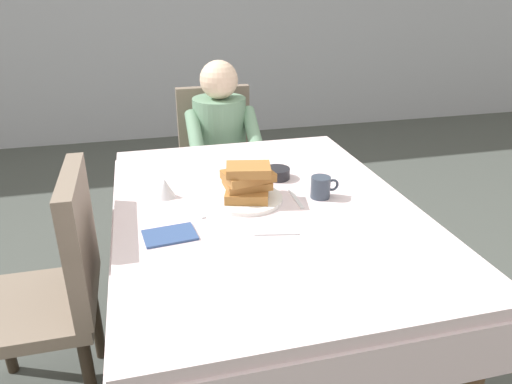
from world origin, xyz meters
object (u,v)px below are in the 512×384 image
at_px(diner_person, 221,141).
at_px(fork_left_of_plate, 197,208).
at_px(dining_table_main, 265,226).
at_px(cup_coffee, 321,187).
at_px(chair_diner, 217,155).
at_px(bowl_butter, 277,173).
at_px(spoon_near_edge, 277,234).
at_px(plate_breakfast, 246,199).
at_px(knife_right_of_plate, 295,197).
at_px(syrup_pitcher, 165,188).
at_px(breakfast_stack, 248,181).
at_px(chair_left_side, 57,281).

xyz_separation_m(diner_person, fork_left_of_plate, (-0.26, -0.98, 0.07)).
bearing_deg(dining_table_main, cup_coffee, 3.82).
relative_size(chair_diner, bowl_butter, 8.45).
distance_m(bowl_butter, spoon_near_edge, 0.49).
bearing_deg(chair_diner, spoon_near_edge, 88.55).
relative_size(plate_breakfast, knife_right_of_plate, 1.40).
bearing_deg(syrup_pitcher, knife_right_of_plate, -14.98).
distance_m(dining_table_main, breakfast_stack, 0.19).
distance_m(breakfast_stack, fork_left_of_plate, 0.21).
distance_m(bowl_butter, syrup_pitcher, 0.48).
bearing_deg(fork_left_of_plate, chair_diner, -19.55).
bearing_deg(diner_person, cup_coffee, 102.10).
bearing_deg(dining_table_main, plate_breakfast, 137.61).
relative_size(cup_coffee, bowl_butter, 1.03).
xyz_separation_m(plate_breakfast, spoon_near_edge, (0.04, -0.28, -0.01)).
relative_size(breakfast_stack, spoon_near_edge, 1.38).
relative_size(knife_right_of_plate, spoon_near_edge, 1.33).
distance_m(dining_table_main, chair_diner, 1.18).
height_order(dining_table_main, spoon_near_edge, spoon_near_edge).
relative_size(plate_breakfast, breakfast_stack, 1.35).
xyz_separation_m(knife_right_of_plate, spoon_near_edge, (-0.15, -0.26, 0.00)).
relative_size(diner_person, knife_right_of_plate, 5.60).
relative_size(dining_table_main, diner_person, 1.36).
height_order(cup_coffee, syrup_pitcher, cup_coffee).
bearing_deg(syrup_pitcher, breakfast_stack, -19.82).
relative_size(chair_left_side, spoon_near_edge, 6.20).
bearing_deg(chair_left_side, syrup_pitcher, -68.35).
xyz_separation_m(dining_table_main, breakfast_stack, (-0.05, 0.06, 0.17)).
relative_size(chair_diner, syrup_pitcher, 11.62).
bearing_deg(knife_right_of_plate, spoon_near_edge, 151.91).
bearing_deg(knife_right_of_plate, fork_left_of_plate, 91.77).
bearing_deg(chair_left_side, spoon_near_edge, -106.88).
relative_size(chair_diner, spoon_near_edge, 6.20).
distance_m(plate_breakfast, bowl_butter, 0.26).
height_order(dining_table_main, plate_breakfast, plate_breakfast).
bearing_deg(breakfast_stack, syrup_pitcher, 160.18).
bearing_deg(syrup_pitcher, chair_diner, 69.73).
height_order(plate_breakfast, syrup_pitcher, syrup_pitcher).
distance_m(diner_person, spoon_near_edge, 1.24).
xyz_separation_m(plate_breakfast, bowl_butter, (0.18, 0.19, 0.01)).
bearing_deg(chair_left_side, diner_person, -37.78).
xyz_separation_m(dining_table_main, chair_diner, (0.02, 1.17, -0.12)).
bearing_deg(plate_breakfast, diner_person, 85.54).
xyz_separation_m(dining_table_main, fork_left_of_plate, (-0.25, 0.03, 0.09)).
bearing_deg(diner_person, syrup_pitcher, 66.39).
height_order(dining_table_main, bowl_butter, bowl_butter).
bearing_deg(chair_diner, chair_left_side, 56.11).
xyz_separation_m(chair_diner, chair_left_side, (-0.79, -1.17, 0.00)).
bearing_deg(knife_right_of_plate, bowl_butter, 4.95).
xyz_separation_m(syrup_pitcher, spoon_near_edge, (0.34, -0.39, -0.04)).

